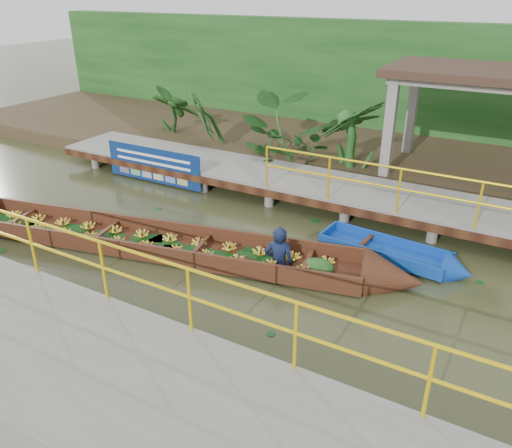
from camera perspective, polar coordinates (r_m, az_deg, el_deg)
The scene contains 10 objects.
ground at distance 10.10m, azimuth -0.66°, elevation -4.32°, with size 80.00×80.00×0.00m, color #2D341A.
land_strip at distance 16.42m, azimuth 12.63°, elevation 7.94°, with size 30.00×8.00×0.45m, color #372D1B.
far_dock at distance 12.68m, azimuth 7.17°, elevation 4.33°, with size 16.00×2.06×1.66m.
near_dock at distance 6.73m, azimuth -11.83°, elevation -19.83°, with size 18.00×2.40×1.73m.
pavilion at distance 14.12m, azimuth 24.10°, elevation 14.43°, with size 4.40×3.00×3.00m.
foliage_backdrop at distance 18.37m, azimuth 15.64°, elevation 15.19°, with size 30.00×0.80×4.00m, color #133C13.
vendor_boat at distance 10.59m, azimuth -10.67°, elevation -2.01°, with size 11.01×3.34×2.10m.
moored_blue_boat at distance 10.35m, azimuth 18.18°, elevation -4.10°, with size 3.10×1.07×0.72m.
blue_banner at distance 14.15m, azimuth -11.65°, elevation 6.61°, with size 3.15×0.04×0.99m.
tropical_plants at distance 14.10m, azimuth 9.88°, elevation 10.50°, with size 14.60×1.60×2.00m.
Camera 1 is at (4.38, -7.57, 5.04)m, focal length 35.00 mm.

